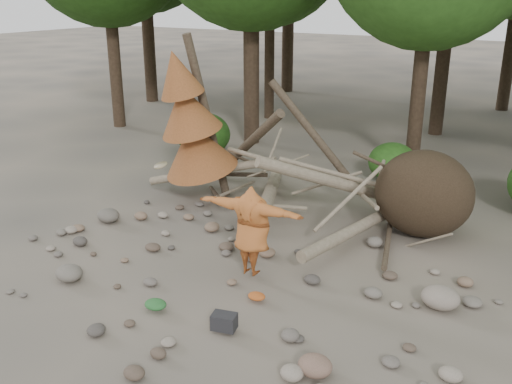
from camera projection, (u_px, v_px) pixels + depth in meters
The scene contains 13 objects.
ground at pixel (221, 285), 10.83m from camera, with size 120.00×120.00×0.00m, color #514C44.
deadfall_pile at pixel (397, 192), 12.99m from camera, with size 8.55×5.24×3.30m.
dead_conifer at pixel (191, 124), 14.34m from camera, with size 2.06×2.16×4.35m.
bush_left at pixel (204, 134), 19.06m from camera, with size 1.80×1.80×1.44m, color #214A13.
bush_mid at pixel (392, 162), 16.60m from camera, with size 1.40×1.40×1.12m, color #2B5E1B.
frisbee_thrower at pixel (252, 230), 10.84m from camera, with size 3.27×0.64×2.00m.
backpack at pixel (224, 325), 9.32m from camera, with size 0.40×0.27×0.27m, color black.
cloth_green at pixel (156, 307), 9.95m from camera, with size 0.41×0.34×0.15m, color #255D29.
cloth_orange at pixel (257, 299), 10.25m from camera, with size 0.33×0.27×0.12m, color #A64C1C.
boulder_front_left at pixel (69, 273), 10.95m from camera, with size 0.53×0.48×0.32m, color #6A6258.
boulder_front_right at pixel (315, 366), 8.27m from camera, with size 0.51×0.46×0.31m, color #7A5B4C.
boulder_mid_right at pixel (440, 298), 10.00m from camera, with size 0.67×0.61×0.40m, color gray.
boulder_mid_left at pixel (108, 215), 13.71m from camera, with size 0.56×0.50×0.33m, color #5E584F.
Camera 1 is at (5.43, -7.95, 5.31)m, focal length 40.00 mm.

